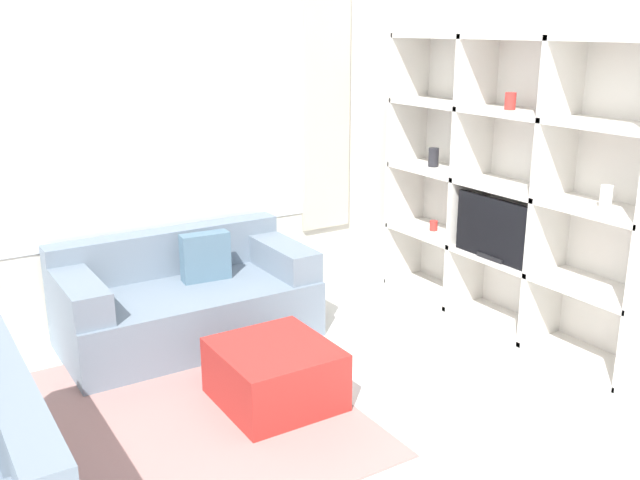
% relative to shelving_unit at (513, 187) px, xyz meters
% --- Properties ---
extents(wall_back, '(5.68, 0.11, 2.70)m').
position_rel_shelving_unit_xyz_m(wall_back, '(-2.07, 1.46, 0.33)').
color(wall_back, silver).
rests_on(wall_back, ground_plane).
extents(wall_right, '(0.07, 4.10, 2.70)m').
position_rel_shelving_unit_xyz_m(wall_right, '(0.20, -0.02, 0.32)').
color(wall_right, silver).
rests_on(wall_right, ground_plane).
extents(area_rug, '(2.20, 2.02, 0.01)m').
position_rel_shelving_unit_xyz_m(area_rug, '(-2.76, -0.02, -1.02)').
color(area_rug, gray).
rests_on(area_rug, ground_plane).
extents(shelving_unit, '(0.41, 2.33, 2.07)m').
position_rel_shelving_unit_xyz_m(shelving_unit, '(0.00, 0.00, 0.00)').
color(shelving_unit, silver).
rests_on(shelving_unit, ground_plane).
extents(couch_main, '(1.70, 0.88, 0.74)m').
position_rel_shelving_unit_xyz_m(couch_main, '(-2.11, 0.97, -0.75)').
color(couch_main, slate).
rests_on(couch_main, ground_plane).
extents(ottoman, '(0.63, 0.67, 0.36)m').
position_rel_shelving_unit_xyz_m(ottoman, '(-2.02, -0.15, -0.85)').
color(ottoman, '#A82823').
rests_on(ottoman, ground_plane).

